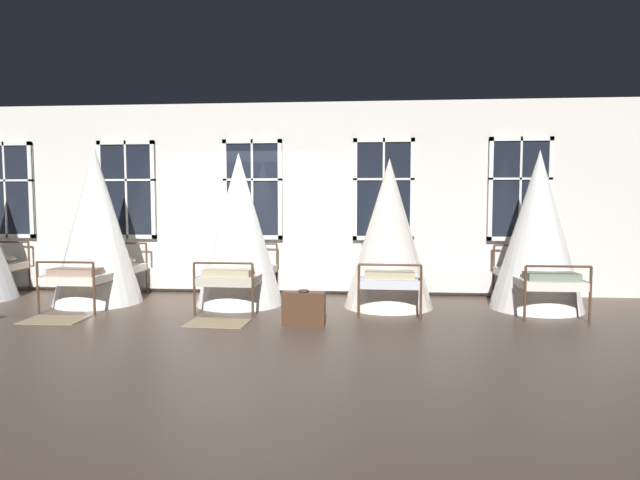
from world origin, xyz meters
name	(u,v)px	position (x,y,z in m)	size (l,w,h in m)	color
ground	(236,307)	(0.00, 0.00, 0.00)	(26.10, 26.10, 0.00)	#4C3D33
back_wall_with_windows	(254,199)	(0.00, 1.38, 1.66)	(14.05, 0.10, 3.33)	silver
window_bank	(253,239)	(0.00, 1.26, 0.97)	(10.14, 0.10, 2.62)	black
cot_second	(96,228)	(-2.30, 0.20, 1.21)	(1.36, 1.84, 2.49)	#4C3323
cot_third	(239,232)	(-0.01, 0.29, 1.15)	(1.36, 1.86, 2.37)	#4C3323
cot_fourth	(389,235)	(2.32, 0.28, 1.10)	(1.36, 1.86, 2.28)	#4C3323
cot_fifth	(538,233)	(4.54, 0.29, 1.15)	(1.36, 1.84, 2.39)	#4C3323
rug_second	(55,320)	(-2.27, -1.05, 0.01)	(0.80, 0.56, 0.01)	#8E7A5B
rug_third	(217,323)	(0.00, -1.05, 0.01)	(0.80, 0.56, 0.01)	#8E7A5B
suitcase_dark	(304,308)	(1.16, -1.06, 0.22)	(0.56, 0.22, 0.47)	#472D1E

